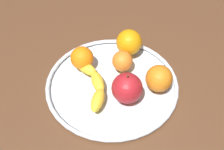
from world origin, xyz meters
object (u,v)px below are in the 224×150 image
at_px(orange_back_right, 82,58).
at_px(apple, 127,88).
at_px(orange_back_left, 159,78).
at_px(fruit_bowl, 112,84).
at_px(banana, 93,82).
at_px(orange_front_left, 129,42).
at_px(orange_center, 122,61).

bearing_deg(orange_back_right, apple, -151.42).
distance_m(orange_back_left, orange_back_right, 0.23).
xyz_separation_m(fruit_bowl, banana, (0.00, 0.05, 0.03)).
height_order(fruit_bowl, orange_front_left, orange_front_left).
height_order(apple, orange_back_right, apple).
xyz_separation_m(orange_back_left, orange_front_left, (0.16, 0.03, 0.00)).
bearing_deg(fruit_bowl, orange_center, -46.77).
distance_m(banana, apple, 0.11).
bearing_deg(orange_front_left, fruit_bowl, 139.84).
bearing_deg(fruit_bowl, apple, -163.17).
bearing_deg(apple, fruit_bowl, 16.83).
relative_size(apple, orange_back_left, 1.22).
xyz_separation_m(orange_back_left, orange_center, (0.10, 0.07, -0.01)).
height_order(banana, orange_back_left, orange_back_left).
height_order(banana, orange_front_left, orange_front_left).
bearing_deg(fruit_bowl, banana, 85.72).
height_order(banana, orange_back_right, orange_back_right).
height_order(fruit_bowl, orange_center, orange_center).
height_order(apple, orange_front_left, apple).
xyz_separation_m(apple, orange_back_right, (0.15, 0.08, -0.01)).
height_order(fruit_bowl, orange_back_right, orange_back_right).
distance_m(banana, orange_front_left, 0.18).
relative_size(fruit_bowl, orange_front_left, 4.79).
bearing_deg(orange_center, banana, 111.19).
distance_m(apple, orange_back_right, 0.17).
xyz_separation_m(apple, orange_front_left, (0.17, -0.07, -0.00)).
height_order(orange_back_left, orange_back_right, orange_back_left).
distance_m(fruit_bowl, apple, 0.09).
distance_m(orange_back_left, orange_front_left, 0.16).
bearing_deg(apple, orange_center, -13.18).
height_order(orange_center, orange_front_left, orange_front_left).
bearing_deg(banana, orange_center, -68.94).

